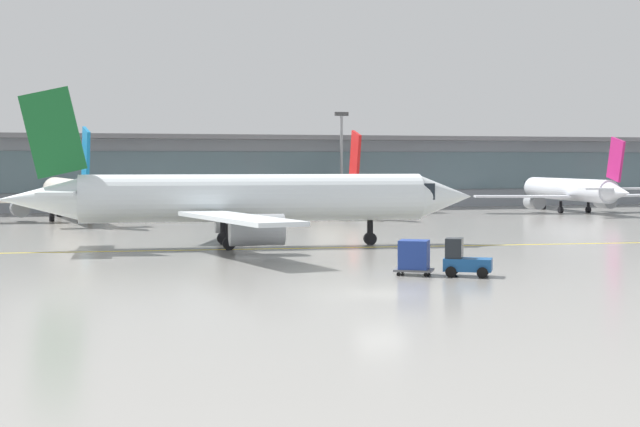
# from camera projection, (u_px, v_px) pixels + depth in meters

# --- Properties ---
(ground_plane) EXTENTS (400.00, 400.00, 0.00)m
(ground_plane) POSITION_uv_depth(u_px,v_px,m) (381.00, 294.00, 47.64)
(ground_plane) COLOR gray
(taxiway_centreline_stripe) EXTENTS (109.33, 12.82, 0.01)m
(taxiway_centreline_stripe) POSITION_uv_depth(u_px,v_px,m) (260.00, 249.00, 71.53)
(taxiway_centreline_stripe) COLOR yellow
(taxiway_centreline_stripe) RESTS_ON ground_plane
(terminal_concourse) EXTENTS (221.46, 11.00, 9.60)m
(terminal_concourse) POSITION_uv_depth(u_px,v_px,m) (151.00, 171.00, 127.76)
(terminal_concourse) COLOR #8C939E
(terminal_concourse) RESTS_ON ground_plane
(gate_airplane_2) EXTENTS (26.85, 29.01, 9.60)m
(gate_airplane_2) POSITION_uv_depth(u_px,v_px,m) (69.00, 193.00, 105.05)
(gate_airplane_2) COLOR silver
(gate_airplane_2) RESTS_ON ground_plane
(gate_airplane_3) EXTENTS (26.95, 29.01, 9.61)m
(gate_airplane_3) POSITION_uv_depth(u_px,v_px,m) (329.00, 190.00, 117.88)
(gate_airplane_3) COLOR silver
(gate_airplane_3) RESTS_ON ground_plane
(gate_airplane_4) EXTENTS (25.23, 27.19, 9.00)m
(gate_airplane_4) POSITION_uv_depth(u_px,v_px,m) (570.00, 190.00, 121.44)
(gate_airplane_4) COLOR silver
(gate_airplane_4) RESTS_ON ground_plane
(taxiing_regional_jet) EXTENTS (35.12, 32.45, 11.63)m
(taxiing_regional_jet) POSITION_uv_depth(u_px,v_px,m) (248.00, 200.00, 73.17)
(taxiing_regional_jet) COLOR white
(taxiing_regional_jet) RESTS_ON ground_plane
(baggage_tug) EXTENTS (2.95, 2.57, 2.10)m
(baggage_tug) POSITION_uv_depth(u_px,v_px,m) (464.00, 260.00, 54.71)
(baggage_tug) COLOR #194C8C
(baggage_tug) RESTS_ON ground_plane
(cargo_dolly_lead) EXTENTS (2.62, 2.45, 1.94)m
(cargo_dolly_lead) POSITION_uv_depth(u_px,v_px,m) (414.00, 256.00, 55.34)
(cargo_dolly_lead) COLOR #595B60
(cargo_dolly_lead) RESTS_ON ground_plane
(apron_light_mast_2) EXTENTS (1.80, 0.36, 12.51)m
(apron_light_mast_2) POSITION_uv_depth(u_px,v_px,m) (341.00, 156.00, 127.09)
(apron_light_mast_2) COLOR gray
(apron_light_mast_2) RESTS_ON ground_plane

